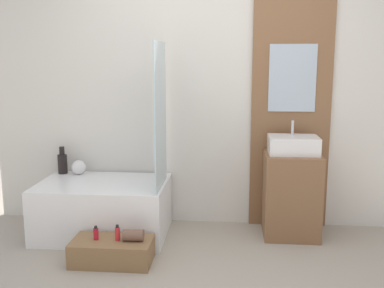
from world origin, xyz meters
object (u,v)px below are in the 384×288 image
object	(u,v)px
bottle_soap_primary	(96,233)
vase_round_light	(79,167)
vase_tall_dark	(62,163)
bottle_soap_secondary	(118,233)
bathtub	(104,208)
wooden_step_bench	(112,251)
sink	(293,145)

from	to	relation	value
bottle_soap_primary	vase_round_light	bearing A→B (deg)	116.04
vase_tall_dark	vase_round_light	world-z (taller)	vase_tall_dark
bottle_soap_secondary	bottle_soap_primary	bearing A→B (deg)	-180.00
bathtub	vase_tall_dark	world-z (taller)	vase_tall_dark
vase_round_light	bottle_soap_primary	xyz separation A→B (m)	(0.42, -0.85, -0.32)
bathtub	wooden_step_bench	size ratio (longest dim) A/B	1.83
vase_tall_dark	bathtub	bearing A→B (deg)	-31.35
sink	bottle_soap_secondary	size ratio (longest dim) A/B	3.45
bottle_soap_secondary	vase_tall_dark	bearing A→B (deg)	130.87
vase_round_light	bottle_soap_primary	distance (m)	1.00
sink	vase_tall_dark	xyz separation A→B (m)	(-2.18, 0.16, -0.24)
vase_round_light	bottle_soap_primary	size ratio (longest dim) A/B	1.24
bathtub	sink	distance (m)	1.81
bottle_soap_secondary	sink	bearing A→B (deg)	26.70
sink	bottle_soap_secondary	bearing A→B (deg)	-153.30
bottle_soap_primary	sink	bearing A→B (deg)	24.16
vase_round_light	bottle_soap_secondary	bearing A→B (deg)	-55.33
bathtub	vase_tall_dark	size ratio (longest dim) A/B	4.37
vase_tall_dark	bottle_soap_primary	size ratio (longest dim) A/B	2.37
wooden_step_bench	vase_round_light	bearing A→B (deg)	122.47
sink	vase_tall_dark	bearing A→B (deg)	175.84
vase_round_light	wooden_step_bench	bearing A→B (deg)	-57.53
vase_tall_dark	bottle_soap_primary	world-z (taller)	vase_tall_dark
sink	bottle_soap_primary	distance (m)	1.85
wooden_step_bench	sink	xyz separation A→B (m)	(1.47, 0.72, 0.74)
vase_tall_dark	sink	bearing A→B (deg)	-4.16
wooden_step_bench	sink	bearing A→B (deg)	25.96
bathtub	wooden_step_bench	distance (m)	0.64
sink	bottle_soap_primary	xyz separation A→B (m)	(-1.60, -0.72, -0.60)
bathtub	vase_tall_dark	distance (m)	0.66
vase_round_light	bathtub	bearing A→B (deg)	-40.76
bottle_soap_primary	bottle_soap_secondary	bearing A→B (deg)	0.00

